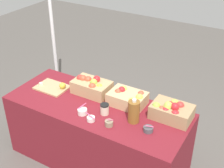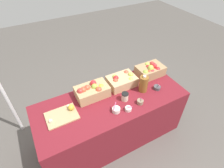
{
  "view_description": "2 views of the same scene",
  "coord_description": "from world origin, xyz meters",
  "px_view_note": "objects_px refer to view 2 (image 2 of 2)",
  "views": [
    {
      "loc": [
        1.45,
        -2.14,
        2.51
      ],
      "look_at": [
        0.15,
        0.05,
        1.01
      ],
      "focal_mm": 49.35,
      "sensor_mm": 36.0,
      "label": 1
    },
    {
      "loc": [
        -0.73,
        -1.37,
        2.34
      ],
      "look_at": [
        -0.01,
        -0.04,
        1.04
      ],
      "focal_mm": 28.9,
      "sensor_mm": 36.0,
      "label": 2
    }
  ],
  "objects_px": {
    "apple_crate_left": "(150,70)",
    "apple_crate_middle": "(122,81)",
    "sample_bowl_mid": "(128,109)",
    "sample_bowl_near": "(116,110)",
    "apple_crate_right": "(92,91)",
    "sample_bowl_far": "(157,88)",
    "coffee_cup": "(125,97)",
    "cutting_board_front": "(63,114)",
    "sample_bowl_extra": "(140,102)",
    "cider_jug": "(144,84)"
  },
  "relations": [
    {
      "from": "sample_bowl_extra",
      "to": "apple_crate_middle",
      "type": "bearing_deg",
      "value": 93.01
    },
    {
      "from": "sample_bowl_near",
      "to": "sample_bowl_mid",
      "type": "distance_m",
      "value": 0.14
    },
    {
      "from": "apple_crate_left",
      "to": "apple_crate_middle",
      "type": "distance_m",
      "value": 0.47
    },
    {
      "from": "sample_bowl_far",
      "to": "sample_bowl_near",
      "type": "bearing_deg",
      "value": -172.93
    },
    {
      "from": "apple_crate_right",
      "to": "sample_bowl_extra",
      "type": "height_order",
      "value": "apple_crate_right"
    },
    {
      "from": "sample_bowl_near",
      "to": "apple_crate_left",
      "type": "bearing_deg",
      "value": 25.94
    },
    {
      "from": "apple_crate_left",
      "to": "sample_bowl_mid",
      "type": "relative_size",
      "value": 3.71
    },
    {
      "from": "apple_crate_middle",
      "to": "sample_bowl_mid",
      "type": "height_order",
      "value": "apple_crate_middle"
    },
    {
      "from": "sample_bowl_near",
      "to": "cider_jug",
      "type": "distance_m",
      "value": 0.51
    },
    {
      "from": "apple_crate_left",
      "to": "sample_bowl_mid",
      "type": "bearing_deg",
      "value": -146.2
    },
    {
      "from": "sample_bowl_extra",
      "to": "sample_bowl_near",
      "type": "bearing_deg",
      "value": 175.31
    },
    {
      "from": "apple_crate_right",
      "to": "sample_bowl_far",
      "type": "relative_size",
      "value": 4.32
    },
    {
      "from": "sample_bowl_mid",
      "to": "cutting_board_front",
      "type": "bearing_deg",
      "value": 157.69
    },
    {
      "from": "sample_bowl_mid",
      "to": "cider_jug",
      "type": "distance_m",
      "value": 0.41
    },
    {
      "from": "sample_bowl_far",
      "to": "cider_jug",
      "type": "distance_m",
      "value": 0.21
    },
    {
      "from": "apple_crate_middle",
      "to": "coffee_cup",
      "type": "distance_m",
      "value": 0.29
    },
    {
      "from": "cutting_board_front",
      "to": "cider_jug",
      "type": "xyz_separation_m",
      "value": [
        1.03,
        -0.08,
        0.09
      ]
    },
    {
      "from": "apple_crate_right",
      "to": "cutting_board_front",
      "type": "relative_size",
      "value": 1.16
    },
    {
      "from": "sample_bowl_near",
      "to": "apple_crate_middle",
      "type": "bearing_deg",
      "value": 51.62
    },
    {
      "from": "sample_bowl_extra",
      "to": "coffee_cup",
      "type": "distance_m",
      "value": 0.19
    },
    {
      "from": "apple_crate_right",
      "to": "sample_bowl_mid",
      "type": "height_order",
      "value": "apple_crate_right"
    },
    {
      "from": "cutting_board_front",
      "to": "sample_bowl_extra",
      "type": "bearing_deg",
      "value": -16.45
    },
    {
      "from": "cider_jug",
      "to": "apple_crate_right",
      "type": "bearing_deg",
      "value": 160.53
    },
    {
      "from": "apple_crate_middle",
      "to": "sample_bowl_near",
      "type": "relative_size",
      "value": 3.3
    },
    {
      "from": "coffee_cup",
      "to": "apple_crate_left",
      "type": "bearing_deg",
      "value": 24.16
    },
    {
      "from": "apple_crate_middle",
      "to": "apple_crate_right",
      "type": "height_order",
      "value": "apple_crate_right"
    },
    {
      "from": "sample_bowl_near",
      "to": "cutting_board_front",
      "type": "bearing_deg",
      "value": 157.34
    },
    {
      "from": "apple_crate_left",
      "to": "apple_crate_middle",
      "type": "relative_size",
      "value": 1.04
    },
    {
      "from": "apple_crate_left",
      "to": "apple_crate_right",
      "type": "relative_size",
      "value": 0.94
    },
    {
      "from": "sample_bowl_mid",
      "to": "sample_bowl_near",
      "type": "bearing_deg",
      "value": 159.19
    },
    {
      "from": "apple_crate_middle",
      "to": "sample_bowl_near",
      "type": "bearing_deg",
      "value": -128.38
    },
    {
      "from": "sample_bowl_mid",
      "to": "apple_crate_middle",
      "type": "bearing_deg",
      "value": 68.94
    },
    {
      "from": "sample_bowl_extra",
      "to": "sample_bowl_far",
      "type": "bearing_deg",
      "value": 17.4
    },
    {
      "from": "apple_crate_right",
      "to": "sample_bowl_near",
      "type": "height_order",
      "value": "apple_crate_right"
    },
    {
      "from": "cutting_board_front",
      "to": "sample_bowl_near",
      "type": "xyz_separation_m",
      "value": [
        0.55,
        -0.23,
        0.01
      ]
    },
    {
      "from": "sample_bowl_far",
      "to": "apple_crate_right",
      "type": "bearing_deg",
      "value": 160.45
    },
    {
      "from": "apple_crate_middle",
      "to": "sample_bowl_far",
      "type": "distance_m",
      "value": 0.47
    },
    {
      "from": "cutting_board_front",
      "to": "sample_bowl_far",
      "type": "bearing_deg",
      "value": -6.97
    },
    {
      "from": "apple_crate_middle",
      "to": "sample_bowl_near",
      "type": "xyz_separation_m",
      "value": [
        -0.3,
        -0.37,
        -0.05
      ]
    },
    {
      "from": "apple_crate_middle",
      "to": "cider_jug",
      "type": "relative_size",
      "value": 1.51
    },
    {
      "from": "apple_crate_middle",
      "to": "cider_jug",
      "type": "height_order",
      "value": "cider_jug"
    },
    {
      "from": "apple_crate_middle",
      "to": "apple_crate_right",
      "type": "xyz_separation_m",
      "value": [
        -0.43,
        -0.01,
        0.01
      ]
    },
    {
      "from": "sample_bowl_far",
      "to": "cider_jug",
      "type": "bearing_deg",
      "value": 160.16
    },
    {
      "from": "sample_bowl_near",
      "to": "sample_bowl_mid",
      "type": "relative_size",
      "value": 1.09
    },
    {
      "from": "sample_bowl_near",
      "to": "sample_bowl_extra",
      "type": "distance_m",
      "value": 0.32
    },
    {
      "from": "apple_crate_middle",
      "to": "sample_bowl_far",
      "type": "relative_size",
      "value": 3.93
    },
    {
      "from": "cutting_board_front",
      "to": "sample_bowl_mid",
      "type": "xyz_separation_m",
      "value": [
        0.69,
        -0.28,
        0.01
      ]
    },
    {
      "from": "sample_bowl_near",
      "to": "sample_bowl_mid",
      "type": "xyz_separation_m",
      "value": [
        0.13,
        -0.05,
        -0.0
      ]
    },
    {
      "from": "apple_crate_middle",
      "to": "coffee_cup",
      "type": "height_order",
      "value": "apple_crate_middle"
    },
    {
      "from": "coffee_cup",
      "to": "apple_crate_middle",
      "type": "bearing_deg",
      "value": 66.93
    }
  ]
}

